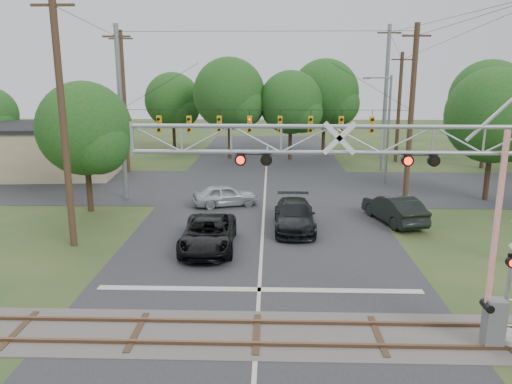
{
  "coord_description": "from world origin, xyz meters",
  "views": [
    {
      "loc": [
        0.44,
        -12.93,
        8.46
      ],
      "look_at": [
        -0.19,
        7.5,
        3.55
      ],
      "focal_mm": 35.0,
      "sensor_mm": 36.0,
      "label": 1
    }
  ],
  "objects_px": {
    "pickup_black": "(208,234)",
    "car_dark": "(294,215)",
    "sedan_silver": "(225,195)",
    "commercial_building": "(12,149)",
    "crossing_gantry": "(407,195)",
    "traffic_signal_span": "(278,117)",
    "streetlight": "(386,124)"
  },
  "relations": [
    {
      "from": "crossing_gantry",
      "to": "car_dark",
      "type": "relative_size",
      "value": 2.29
    },
    {
      "from": "traffic_signal_span",
      "to": "commercial_building",
      "type": "bearing_deg",
      "value": 159.57
    },
    {
      "from": "traffic_signal_span",
      "to": "commercial_building",
      "type": "distance_m",
      "value": 24.2
    },
    {
      "from": "crossing_gantry",
      "to": "commercial_building",
      "type": "relative_size",
      "value": 0.66
    },
    {
      "from": "crossing_gantry",
      "to": "traffic_signal_span",
      "type": "relative_size",
      "value": 0.64
    },
    {
      "from": "pickup_black",
      "to": "car_dark",
      "type": "relative_size",
      "value": 1.02
    },
    {
      "from": "pickup_black",
      "to": "streetlight",
      "type": "distance_m",
      "value": 19.75
    },
    {
      "from": "traffic_signal_span",
      "to": "commercial_building",
      "type": "height_order",
      "value": "traffic_signal_span"
    },
    {
      "from": "car_dark",
      "to": "commercial_building",
      "type": "height_order",
      "value": "commercial_building"
    },
    {
      "from": "traffic_signal_span",
      "to": "pickup_black",
      "type": "xyz_separation_m",
      "value": [
        -3.47,
        -9.74,
        -4.84
      ]
    },
    {
      "from": "streetlight",
      "to": "crossing_gantry",
      "type": "bearing_deg",
      "value": -101.16
    },
    {
      "from": "car_dark",
      "to": "sedan_silver",
      "type": "xyz_separation_m",
      "value": [
        -4.27,
        4.83,
        -0.07
      ]
    },
    {
      "from": "commercial_building",
      "to": "pickup_black",
      "type": "bearing_deg",
      "value": -48.81
    },
    {
      "from": "sedan_silver",
      "to": "commercial_building",
      "type": "xyz_separation_m",
      "value": [
        -19.05,
        9.96,
        1.39
      ]
    },
    {
      "from": "crossing_gantry",
      "to": "pickup_black",
      "type": "height_order",
      "value": "crossing_gantry"
    },
    {
      "from": "crossing_gantry",
      "to": "pickup_black",
      "type": "bearing_deg",
      "value": 129.49
    },
    {
      "from": "pickup_black",
      "to": "streetlight",
      "type": "height_order",
      "value": "streetlight"
    },
    {
      "from": "car_dark",
      "to": "sedan_silver",
      "type": "bearing_deg",
      "value": 131.76
    },
    {
      "from": "car_dark",
      "to": "crossing_gantry",
      "type": "bearing_deg",
      "value": -76.72
    },
    {
      "from": "commercial_building",
      "to": "traffic_signal_span",
      "type": "bearing_deg",
      "value": -25.59
    },
    {
      "from": "car_dark",
      "to": "sedan_silver",
      "type": "height_order",
      "value": "car_dark"
    },
    {
      "from": "traffic_signal_span",
      "to": "sedan_silver",
      "type": "bearing_deg",
      "value": -154.73
    },
    {
      "from": "crossing_gantry",
      "to": "commercial_building",
      "type": "bearing_deg",
      "value": 134.3
    },
    {
      "from": "pickup_black",
      "to": "car_dark",
      "type": "xyz_separation_m",
      "value": [
        4.36,
        3.3,
        0.02
      ]
    },
    {
      "from": "crossing_gantry",
      "to": "car_dark",
      "type": "bearing_deg",
      "value": 103.0
    },
    {
      "from": "sedan_silver",
      "to": "commercial_building",
      "type": "relative_size",
      "value": 0.22
    },
    {
      "from": "pickup_black",
      "to": "sedan_silver",
      "type": "xyz_separation_m",
      "value": [
        0.08,
        8.14,
        -0.05
      ]
    },
    {
      "from": "crossing_gantry",
      "to": "car_dark",
      "type": "xyz_separation_m",
      "value": [
        -2.75,
        11.93,
        -4.11
      ]
    },
    {
      "from": "crossing_gantry",
      "to": "commercial_building",
      "type": "xyz_separation_m",
      "value": [
        -26.08,
        26.72,
        -2.8
      ]
    },
    {
      "from": "crossing_gantry",
      "to": "streetlight",
      "type": "xyz_separation_m",
      "value": [
        4.73,
        23.96,
        -0.27
      ]
    },
    {
      "from": "car_dark",
      "to": "streetlight",
      "type": "relative_size",
      "value": 0.65
    },
    {
      "from": "car_dark",
      "to": "streetlight",
      "type": "bearing_deg",
      "value": 58.41
    }
  ]
}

